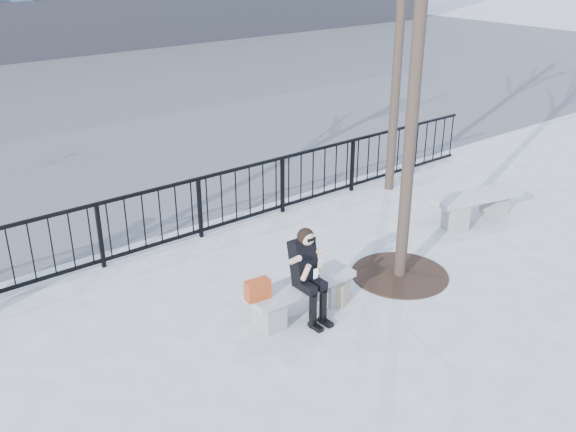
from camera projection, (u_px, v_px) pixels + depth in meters
ground at (301, 313)px, 8.96m from camera, size 120.00×120.00×0.00m
railing at (190, 210)px, 10.90m from camera, size 14.00×0.06×1.10m
tree_grate at (400, 274)px, 9.96m from camera, size 1.50×1.50×0.02m
bench_main at (301, 294)px, 8.84m from camera, size 1.65×0.46×0.49m
bench_second at (476, 204)px, 11.74m from camera, size 1.78×0.50×0.53m
seated_woman at (309, 275)px, 8.57m from camera, size 0.50×0.64×1.34m
handbag at (258, 290)px, 8.32m from camera, size 0.34×0.19×0.27m
shopping_bag at (342, 292)px, 9.16m from camera, size 0.37×0.27×0.33m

